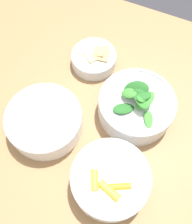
% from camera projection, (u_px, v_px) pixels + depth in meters
% --- Properties ---
extents(ground_plane, '(10.00, 10.00, 0.00)m').
position_uv_depth(ground_plane, '(88.00, 178.00, 1.33)').
color(ground_plane, '#2D2D33').
extents(dining_table, '(1.29, 0.88, 0.77)m').
position_uv_depth(dining_table, '(82.00, 131.00, 0.74)').
color(dining_table, olive).
rests_on(dining_table, ground_plane).
extents(bowl_carrots, '(0.17, 0.17, 0.07)m').
position_uv_depth(bowl_carrots, '(110.00, 180.00, 0.53)').
color(bowl_carrots, white).
rests_on(bowl_carrots, dining_table).
extents(bowl_greens, '(0.19, 0.19, 0.11)m').
position_uv_depth(bowl_greens, '(136.00, 105.00, 0.61)').
color(bowl_greens, silver).
rests_on(bowl_greens, dining_table).
extents(bowl_beans_hotdog, '(0.18, 0.18, 0.06)m').
position_uv_depth(bowl_beans_hotdog, '(45.00, 121.00, 0.60)').
color(bowl_beans_hotdog, white).
rests_on(bowl_beans_hotdog, dining_table).
extents(bowl_cookies, '(0.13, 0.13, 0.05)m').
position_uv_depth(bowl_cookies, '(94.00, 58.00, 0.70)').
color(bowl_cookies, silver).
rests_on(bowl_cookies, dining_table).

